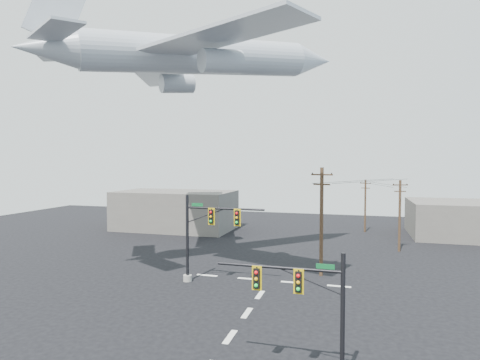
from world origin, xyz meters
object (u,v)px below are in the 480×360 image
(utility_pole_c, at_px, (365,205))
(signal_mast_near, at_px, (313,312))
(airliner, at_px, (200,56))
(utility_pole_a, at_px, (321,219))
(utility_pole_b, at_px, (400,214))
(signal_mast_far, at_px, (203,236))

(utility_pole_c, bearing_deg, signal_mast_near, -77.27)
(airliner, bearing_deg, utility_pole_a, -40.84)
(signal_mast_near, xyz_separation_m, utility_pole_c, (3.46, 43.93, 0.73))
(signal_mast_near, distance_m, utility_pole_a, 18.61)
(utility_pole_a, distance_m, utility_pole_b, 15.19)
(utility_pole_a, bearing_deg, utility_pole_c, 91.75)
(signal_mast_near, bearing_deg, signal_mast_far, 128.91)
(signal_mast_near, height_order, airliner, airliner)
(signal_mast_near, distance_m, utility_pole_b, 32.11)
(signal_mast_near, xyz_separation_m, airliner, (-12.83, 17.82, 17.46))
(utility_pole_a, bearing_deg, utility_pole_b, 69.58)
(signal_mast_near, distance_m, signal_mast_far, 17.28)
(utility_pole_a, height_order, airliner, airliner)
(utility_pole_a, xyz_separation_m, utility_pole_b, (8.10, 12.82, -0.85))
(signal_mast_near, xyz_separation_m, utility_pole_b, (7.03, 31.31, 1.00))
(signal_mast_far, height_order, utility_pole_a, utility_pole_a)
(signal_mast_near, height_order, signal_mast_far, signal_mast_far)
(utility_pole_b, bearing_deg, utility_pole_c, 97.10)
(signal_mast_far, bearing_deg, utility_pole_c, 64.86)
(signal_mast_near, bearing_deg, airliner, 125.74)
(signal_mast_near, distance_m, utility_pole_c, 44.07)
(utility_pole_a, relative_size, airliner, 0.37)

